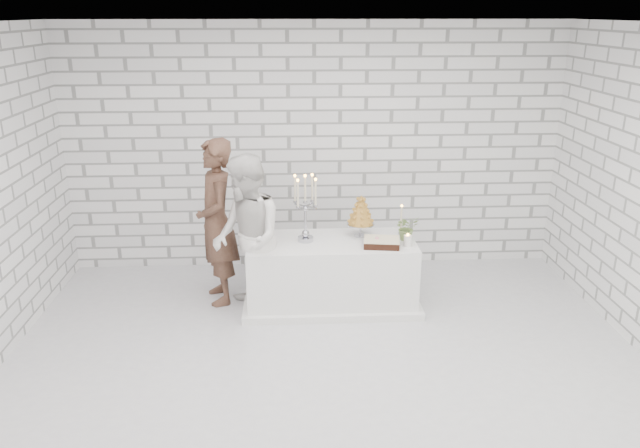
{
  "coord_description": "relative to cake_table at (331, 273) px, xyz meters",
  "views": [
    {
      "loc": [
        -0.31,
        -4.84,
        3.09
      ],
      "look_at": [
        -0.01,
        1.01,
        1.05
      ],
      "focal_mm": 34.46,
      "sensor_mm": 36.0,
      "label": 1
    }
  ],
  "objects": [
    {
      "name": "chocolate_cake",
      "position": [
        0.51,
        -0.18,
        0.42
      ],
      "size": [
        0.4,
        0.31,
        0.08
      ],
      "primitive_type": "cube",
      "rotation": [
        0.0,
        0.0,
        -0.14
      ],
      "color": "black",
      "rests_on": "cake_table"
    },
    {
      "name": "cake_table",
      "position": [
        0.0,
        0.0,
        0.0
      ],
      "size": [
        1.8,
        0.8,
        0.75
      ],
      "primitive_type": "cube",
      "color": "white",
      "rests_on": "ground"
    },
    {
      "name": "wall_front",
      "position": [
        -0.13,
        -3.81,
        1.12
      ],
      "size": [
        6.0,
        0.01,
        3.0
      ],
      "primitive_type": "cube",
      "color": "white",
      "rests_on": "ground"
    },
    {
      "name": "pillar_candle",
      "position": [
        0.79,
        -0.19,
        0.44
      ],
      "size": [
        0.08,
        0.08,
        0.12
      ],
      "primitive_type": "cylinder",
      "rotation": [
        0.0,
        0.0,
        -0.05
      ],
      "color": "white",
      "rests_on": "cake_table"
    },
    {
      "name": "candelabra",
      "position": [
        -0.28,
        0.01,
        0.74
      ],
      "size": [
        0.34,
        0.34,
        0.74
      ],
      "primitive_type": null,
      "rotation": [
        0.0,
        0.0,
        0.15
      ],
      "color": "#A6A7B1",
      "rests_on": "cake_table"
    },
    {
      "name": "ceiling",
      "position": [
        -0.13,
        -1.31,
        2.62
      ],
      "size": [
        6.0,
        5.0,
        0.01
      ],
      "primitive_type": "cube",
      "color": "white",
      "rests_on": "ground"
    },
    {
      "name": "groom",
      "position": [
        -1.24,
        0.19,
        0.54
      ],
      "size": [
        0.61,
        0.77,
        1.84
      ],
      "primitive_type": "imported",
      "rotation": [
        0.0,
        0.0,
        -1.29
      ],
      "color": "#4B2E21",
      "rests_on": "ground"
    },
    {
      "name": "wall_back",
      "position": [
        -0.13,
        1.19,
        1.12
      ],
      "size": [
        6.0,
        0.01,
        3.0
      ],
      "primitive_type": "cube",
      "color": "white",
      "rests_on": "ground"
    },
    {
      "name": "bride",
      "position": [
        -0.89,
        -0.22,
        0.5
      ],
      "size": [
        0.88,
        1.01,
        1.75
      ],
      "primitive_type": "imported",
      "rotation": [
        0.0,
        0.0,
        -1.27
      ],
      "color": "white",
      "rests_on": "ground"
    },
    {
      "name": "flowers",
      "position": [
        0.81,
        0.0,
        0.51
      ],
      "size": [
        0.28,
        0.26,
        0.27
      ],
      "primitive_type": "imported",
      "rotation": [
        0.0,
        0.0,
        0.2
      ],
      "color": "#527139",
      "rests_on": "cake_table"
    },
    {
      "name": "ground",
      "position": [
        -0.13,
        -1.31,
        -0.38
      ],
      "size": [
        6.0,
        5.0,
        0.01
      ],
      "primitive_type": "cube",
      "color": "silver",
      "rests_on": "ground"
    },
    {
      "name": "extra_taper",
      "position": [
        0.78,
        0.17,
        0.54
      ],
      "size": [
        0.08,
        0.08,
        0.32
      ],
      "primitive_type": "cylinder",
      "rotation": [
        0.0,
        0.0,
        -0.32
      ],
      "color": "beige",
      "rests_on": "cake_table"
    },
    {
      "name": "croquembouche",
      "position": [
        0.33,
        0.13,
        0.61
      ],
      "size": [
        0.38,
        0.38,
        0.47
      ],
      "primitive_type": null,
      "rotation": [
        0.0,
        0.0,
        0.29
      ],
      "color": "olive",
      "rests_on": "cake_table"
    }
  ]
}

